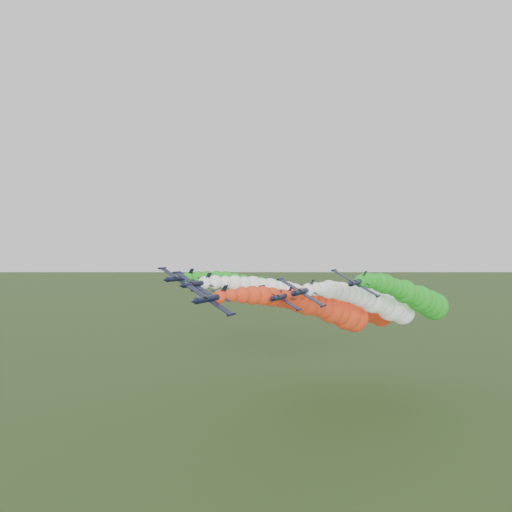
% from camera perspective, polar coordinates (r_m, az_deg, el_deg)
% --- Properties ---
extents(ground, '(3000.00, 3000.00, 0.00)m').
position_cam_1_polar(ground, '(111.78, -4.47, -25.99)').
color(ground, '#384F23').
rests_on(ground, ground).
extents(jet_lead, '(18.95, 86.88, 20.13)m').
position_cam_1_polar(jet_lead, '(146.06, 8.27, -6.16)').
color(jet_lead, black).
rests_on(jet_lead, ground).
extents(jet_inner_left, '(18.43, 86.36, 19.61)m').
position_cam_1_polar(jet_inner_left, '(159.83, 5.46, -4.82)').
color(jet_inner_left, black).
rests_on(jet_inner_left, ground).
extents(jet_inner_right, '(18.39, 86.32, 19.56)m').
position_cam_1_polar(jet_inner_right, '(155.36, 13.96, -5.32)').
color(jet_inner_right, black).
rests_on(jet_inner_right, ground).
extents(jet_outer_left, '(18.42, 86.35, 19.60)m').
position_cam_1_polar(jet_outer_left, '(170.47, 3.32, -4.30)').
color(jet_outer_left, black).
rests_on(jet_outer_left, ground).
extents(jet_outer_right, '(19.05, 86.98, 20.22)m').
position_cam_1_polar(jet_outer_right, '(163.04, 17.97, -4.62)').
color(jet_outer_right, black).
rests_on(jet_outer_right, ground).
extents(jet_trail, '(18.83, 86.76, 20.01)m').
position_cam_1_polar(jet_trail, '(170.29, 11.76, -5.74)').
color(jet_trail, black).
rests_on(jet_trail, ground).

